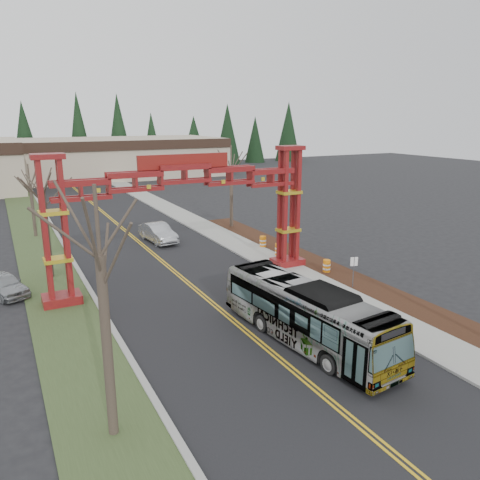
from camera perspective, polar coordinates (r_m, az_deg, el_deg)
ground at (r=18.20m, az=16.49°, el=-22.51°), size 200.00×200.00×0.00m
road at (r=38.19m, az=-10.22°, el=-1.96°), size 12.00×110.00×0.02m
lane_line_left at (r=38.15m, az=-10.39°, el=-1.96°), size 0.12×100.00×0.01m
lane_line_right at (r=38.22m, az=-10.05°, el=-1.92°), size 0.12×100.00×0.01m
curb_right at (r=40.32m, az=-1.87°, el=-0.74°), size 0.30×110.00×0.15m
sidewalk_right at (r=40.94m, az=-0.04°, el=-0.49°), size 2.60×110.00×0.14m
landscape_strip at (r=30.85m, az=17.47°, el=-6.42°), size 2.60×50.00×0.12m
grass_median at (r=36.77m, az=-22.20°, el=-3.46°), size 4.00×110.00×0.08m
curb_left at (r=36.94m, az=-19.36°, el=-3.05°), size 0.30×110.00×0.15m
gateway_arch at (r=30.38m, az=-6.72°, el=5.45°), size 18.20×1.60×8.90m
retail_building_east at (r=92.63m, az=-14.77°, el=9.74°), size 38.00×20.30×7.00m
conifer_treeline at (r=102.72m, az=-21.85°, el=11.30°), size 116.10×5.60×13.00m
transit_bus at (r=23.41m, az=8.05°, el=-8.89°), size 3.62×11.06×3.02m
silver_sedan at (r=42.41m, az=-9.96°, el=0.88°), size 2.29×5.20×1.66m
parked_car_near_a at (r=32.83m, az=-26.83°, el=-4.85°), size 3.19×4.58×1.45m
bare_tree_median_near at (r=15.51m, az=-16.71°, el=-2.01°), size 3.46×3.46×8.87m
bare_tree_median_mid at (r=33.92m, az=-22.92°, el=5.61°), size 3.15×3.15×8.25m
bare_tree_median_far at (r=46.88m, az=-24.21°, el=6.06°), size 2.94×2.94×6.77m
bare_tree_right_far at (r=46.58m, az=-1.08°, el=8.65°), size 3.45×3.45×8.20m
street_sign at (r=31.05m, az=13.70°, el=-3.11°), size 0.47×0.20×2.14m
barrel_south at (r=34.02m, az=10.51°, el=-3.20°), size 0.54×0.54×0.99m
barrel_mid at (r=37.51m, az=4.72°, el=-1.24°), size 0.58×0.58×1.08m
barrel_north at (r=39.90m, az=2.81°, el=-0.25°), size 0.56×0.56×1.04m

